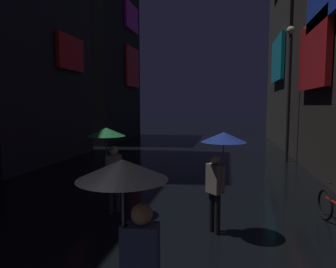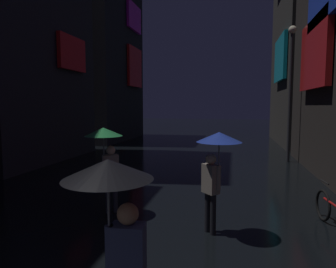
{
  "view_description": "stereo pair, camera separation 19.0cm",
  "coord_description": "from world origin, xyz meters",
  "px_view_note": "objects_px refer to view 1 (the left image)",
  "views": [
    {
      "loc": [
        2.29,
        0.01,
        2.64
      ],
      "look_at": [
        0.0,
        11.32,
        1.54
      ],
      "focal_mm": 32.0,
      "sensor_mm": 36.0,
      "label": 1
    },
    {
      "loc": [
        2.47,
        0.05,
        2.64
      ],
      "look_at": [
        0.0,
        11.32,
        1.54
      ],
      "focal_mm": 32.0,
      "sensor_mm": 36.0,
      "label": 2
    }
  ],
  "objects_px": {
    "pedestrian_near_crossing_green": "(109,146)",
    "pedestrian_foreground_left_blue": "(221,154)",
    "streetlamp_right_far": "(289,80)",
    "pedestrian_far_right_black": "(129,204)"
  },
  "relations": [
    {
      "from": "pedestrian_far_right_black",
      "to": "pedestrian_near_crossing_green",
      "type": "xyz_separation_m",
      "value": [
        -1.85,
        3.93,
        0.0
      ]
    },
    {
      "from": "pedestrian_foreground_left_blue",
      "to": "pedestrian_far_right_black",
      "type": "xyz_separation_m",
      "value": [
        -0.81,
        -3.28,
        0.0
      ]
    },
    {
      "from": "pedestrian_foreground_left_blue",
      "to": "pedestrian_near_crossing_green",
      "type": "bearing_deg",
      "value": 166.32
    },
    {
      "from": "pedestrian_far_right_black",
      "to": "pedestrian_near_crossing_green",
      "type": "relative_size",
      "value": 1.0
    },
    {
      "from": "streetlamp_right_far",
      "to": "pedestrian_foreground_left_blue",
      "type": "bearing_deg",
      "value": -107.91
    },
    {
      "from": "pedestrian_near_crossing_green",
      "to": "streetlamp_right_far",
      "type": "relative_size",
      "value": 0.34
    },
    {
      "from": "pedestrian_near_crossing_green",
      "to": "pedestrian_foreground_left_blue",
      "type": "bearing_deg",
      "value": -13.68
    },
    {
      "from": "pedestrian_foreground_left_blue",
      "to": "streetlamp_right_far",
      "type": "height_order",
      "value": "streetlamp_right_far"
    },
    {
      "from": "pedestrian_far_right_black",
      "to": "streetlamp_right_far",
      "type": "bearing_deg",
      "value": 73.18
    },
    {
      "from": "pedestrian_foreground_left_blue",
      "to": "pedestrian_far_right_black",
      "type": "relative_size",
      "value": 1.0
    }
  ]
}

